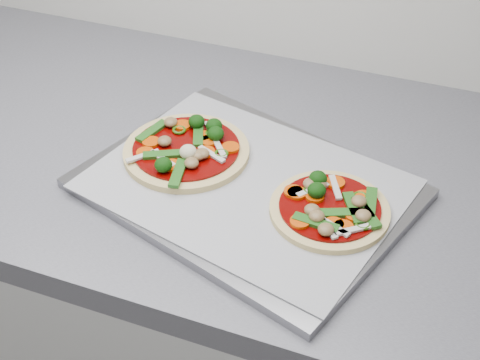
% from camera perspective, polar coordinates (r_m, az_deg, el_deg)
% --- Properties ---
extents(countertop, '(3.60, 0.60, 0.04)m').
position_cam_1_polar(countertop, '(0.94, 10.73, -1.31)').
color(countertop, slate).
rests_on(countertop, base_cabinet).
extents(baking_tray, '(0.49, 0.42, 0.01)m').
position_cam_1_polar(baking_tray, '(0.90, 0.54, -0.69)').
color(baking_tray, gray).
rests_on(baking_tray, countertop).
extents(parchment, '(0.45, 0.37, 0.00)m').
position_cam_1_polar(parchment, '(0.89, 0.55, -0.31)').
color(parchment, '#9D9CA2').
rests_on(parchment, baking_tray).
extents(pizza_left, '(0.23, 0.23, 0.03)m').
position_cam_1_polar(pizza_left, '(0.94, -4.53, 2.68)').
color(pizza_left, tan).
rests_on(pizza_left, parchment).
extents(pizza_right, '(0.18, 0.18, 0.03)m').
position_cam_1_polar(pizza_right, '(0.85, 7.69, -2.31)').
color(pizza_right, tan).
rests_on(pizza_right, parchment).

